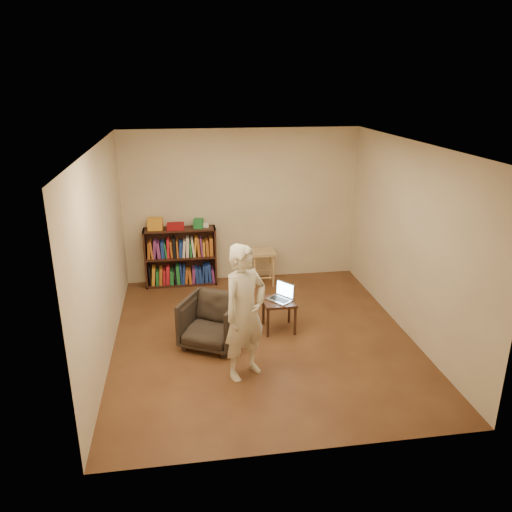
{
  "coord_description": "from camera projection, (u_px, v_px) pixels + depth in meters",
  "views": [
    {
      "loc": [
        -1.01,
        -5.99,
        3.34
      ],
      "look_at": [
        -0.04,
        0.35,
        1.06
      ],
      "focal_mm": 35.0,
      "sensor_mm": 36.0,
      "label": 1
    }
  ],
  "objects": [
    {
      "name": "stool",
      "position": [
        263.0,
        257.0,
        8.49
      ],
      "size": [
        0.41,
        0.41,
        0.6
      ],
      "color": "#A4834F",
      "rests_on": "floor"
    },
    {
      "name": "ceiling",
      "position": [
        264.0,
        145.0,
        5.98
      ],
      "size": [
        4.5,
        4.5,
        0.0
      ],
      "primitive_type": "plane",
      "color": "white",
      "rests_on": "wall_back"
    },
    {
      "name": "wall_back",
      "position": [
        242.0,
        206.0,
        8.51
      ],
      "size": [
        4.0,
        0.0,
        4.0
      ],
      "primitive_type": "plane",
      "rotation": [
        1.57,
        0.0,
        0.0
      ],
      "color": "beige",
      "rests_on": "floor"
    },
    {
      "name": "wall_right",
      "position": [
        410.0,
        240.0,
        6.69
      ],
      "size": [
        0.0,
        4.5,
        4.5
      ],
      "primitive_type": "plane",
      "rotation": [
        1.57,
        0.0,
        -1.57
      ],
      "color": "beige",
      "rests_on": "floor"
    },
    {
      "name": "person",
      "position": [
        245.0,
        312.0,
        5.72
      ],
      "size": [
        0.71,
        0.66,
        1.63
      ],
      "primitive_type": "imported",
      "rotation": [
        0.0,
        0.0,
        0.59
      ],
      "color": "beige",
      "rests_on": "floor"
    },
    {
      "name": "box_white",
      "position": [
        206.0,
        225.0,
        8.36
      ],
      "size": [
        0.1,
        0.1,
        0.07
      ],
      "primitive_type": "cube",
      "rotation": [
        0.0,
        0.0,
        -0.09
      ],
      "color": "white",
      "rests_on": "bookshelf"
    },
    {
      "name": "floor",
      "position": [
        263.0,
        337.0,
        6.84
      ],
      "size": [
        4.5,
        4.5,
        0.0
      ],
      "primitive_type": "plane",
      "color": "#4B2818",
      "rests_on": "ground"
    },
    {
      "name": "wall_left",
      "position": [
        103.0,
        255.0,
        6.13
      ],
      "size": [
        0.0,
        4.5,
        4.5
      ],
      "primitive_type": "plane",
      "rotation": [
        1.57,
        0.0,
        1.57
      ],
      "color": "beige",
      "rests_on": "floor"
    },
    {
      "name": "box_yellow",
      "position": [
        155.0,
        224.0,
        8.2
      ],
      "size": [
        0.25,
        0.19,
        0.19
      ],
      "primitive_type": "cube",
      "rotation": [
        0.0,
        0.0,
        -0.07
      ],
      "color": "orange",
      "rests_on": "bookshelf"
    },
    {
      "name": "bookshelf",
      "position": [
        181.0,
        260.0,
        8.5
      ],
      "size": [
        1.2,
        0.3,
        1.0
      ],
      "color": "black",
      "rests_on": "floor"
    },
    {
      "name": "red_cloth",
      "position": [
        175.0,
        226.0,
        8.25
      ],
      "size": [
        0.28,
        0.21,
        0.09
      ],
      "primitive_type": "cube",
      "rotation": [
        0.0,
        0.0,
        -0.0
      ],
      "color": "maroon",
      "rests_on": "bookshelf"
    },
    {
      "name": "box_green",
      "position": [
        198.0,
        223.0,
        8.3
      ],
      "size": [
        0.18,
        0.18,
        0.15
      ],
      "primitive_type": "cube",
      "rotation": [
        0.0,
        0.0,
        -0.2
      ],
      "color": "#1F7737",
      "rests_on": "bookshelf"
    },
    {
      "name": "side_table",
      "position": [
        279.0,
        305.0,
        6.94
      ],
      "size": [
        0.44,
        0.44,
        0.45
      ],
      "color": "black",
      "rests_on": "floor"
    },
    {
      "name": "laptop",
      "position": [
        282.0,
        295.0,
        6.93
      ],
      "size": [
        0.39,
        0.4,
        0.24
      ],
      "rotation": [
        0.0,
        0.0,
        -0.9
      ],
      "color": "#B3B4B8",
      "rests_on": "side_table"
    },
    {
      "name": "armchair",
      "position": [
        212.0,
        322.0,
        6.55
      ],
      "size": [
        0.97,
        0.98,
        0.67
      ],
      "primitive_type": "imported",
      "rotation": [
        0.0,
        0.0,
        -0.48
      ],
      "color": "#2F271F",
      "rests_on": "floor"
    }
  ]
}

